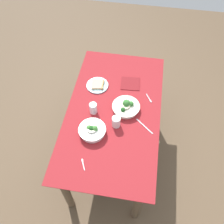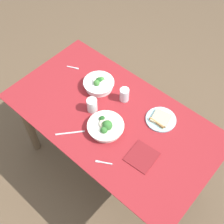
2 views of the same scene
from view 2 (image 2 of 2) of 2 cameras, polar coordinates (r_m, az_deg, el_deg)
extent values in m
plane|color=brown|center=(2.68, -0.05, -10.22)|extent=(6.00, 6.00, 0.00)
cube|color=maroon|center=(2.04, -0.06, -0.90)|extent=(1.49, 0.82, 0.01)
cube|color=brown|center=(2.05, -0.06, -1.15)|extent=(1.44, 0.80, 0.02)
cylinder|color=brown|center=(2.56, -15.77, -2.37)|extent=(0.07, 0.07, 0.72)
cylinder|color=brown|center=(2.77, -5.81, 5.66)|extent=(0.07, 0.07, 0.72)
cylinder|color=brown|center=(2.38, 17.20, -10.14)|extent=(0.07, 0.07, 0.72)
cylinder|color=white|center=(2.18, -2.54, 5.24)|extent=(0.20, 0.20, 0.05)
cylinder|color=white|center=(2.16, -2.56, 5.74)|extent=(0.23, 0.23, 0.01)
sphere|color=#1E511E|center=(2.16, -2.51, 6.06)|extent=(0.05, 0.05, 0.05)
sphere|color=#3D7A33|center=(2.14, -2.96, 5.61)|extent=(0.05, 0.05, 0.05)
sphere|color=#3D7A33|center=(2.17, -2.06, 6.23)|extent=(0.05, 0.05, 0.05)
cylinder|color=beige|center=(2.15, -2.61, 6.08)|extent=(0.08, 0.08, 0.01)
cylinder|color=silver|center=(1.96, -1.22, -2.98)|extent=(0.22, 0.22, 0.04)
cylinder|color=silver|center=(1.94, -1.23, -2.60)|extent=(0.24, 0.24, 0.01)
sphere|color=#33702D|center=(1.94, -1.32, -2.43)|extent=(0.05, 0.05, 0.05)
sphere|color=#33702D|center=(1.92, -0.89, -2.58)|extent=(0.07, 0.07, 0.07)
sphere|color=#33702D|center=(1.90, -1.56, -3.50)|extent=(0.05, 0.05, 0.05)
sphere|color=#1E511E|center=(1.96, -1.91, -1.29)|extent=(0.04, 0.04, 0.04)
cylinder|color=beige|center=(1.93, -1.23, -2.25)|extent=(0.08, 0.08, 0.01)
cylinder|color=#99C6D1|center=(2.04, 9.39, -1.42)|extent=(0.21, 0.21, 0.01)
cube|color=#CCB284|center=(2.03, 9.45, -1.16)|extent=(0.14, 0.13, 0.02)
cube|color=#9E703D|center=(2.00, 8.56, -2.10)|extent=(0.12, 0.01, 0.02)
cylinder|color=silver|center=(2.09, 2.40, 3.36)|extent=(0.07, 0.07, 0.10)
cylinder|color=silver|center=(2.03, -3.85, 1.35)|extent=(0.07, 0.07, 0.10)
cube|color=#B7B7BC|center=(1.85, -1.14, -9.79)|extent=(0.07, 0.05, 0.00)
cube|color=#B7B7BC|center=(1.85, -2.77, -9.48)|extent=(0.03, 0.03, 0.00)
cube|color=#B7B7BC|center=(2.36, -7.88, 8.55)|extent=(0.07, 0.04, 0.00)
cube|color=#B7B7BC|center=(2.34, -6.76, 8.33)|extent=(0.03, 0.02, 0.00)
cube|color=#B7B7BC|center=(1.98, -8.08, -4.00)|extent=(0.13, 0.15, 0.00)
cube|color=maroon|center=(1.88, 5.75, -8.52)|extent=(0.18, 0.19, 0.01)
camera|label=1|loc=(2.17, -46.49, 46.59)|focal=39.63mm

